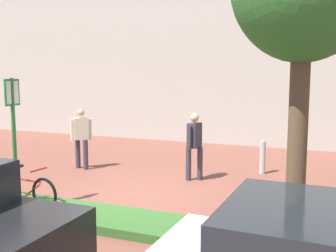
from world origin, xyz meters
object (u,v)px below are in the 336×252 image
at_px(person_suited_navy, 194,142).
at_px(person_shirt_white, 81,135).
at_px(bike_at_sign, 26,189).
at_px(bollard_steel, 263,157).
at_px(parking_sign_post, 14,125).

height_order(person_suited_navy, person_shirt_white, same).
xyz_separation_m(bike_at_sign, person_suited_navy, (2.55, 3.25, 0.63)).
distance_m(bollard_steel, person_suited_navy, 2.08).
distance_m(bike_at_sign, person_shirt_white, 3.38).
height_order(bike_at_sign, person_suited_navy, person_suited_navy).
xyz_separation_m(parking_sign_post, person_suited_navy, (2.58, 3.48, -0.73)).
distance_m(parking_sign_post, person_shirt_white, 3.61).
xyz_separation_m(bike_at_sign, bollard_steel, (4.05, 4.58, 0.10)).
height_order(bike_at_sign, person_shirt_white, person_shirt_white).
distance_m(parking_sign_post, bollard_steel, 6.43).
height_order(bike_at_sign, bollard_steel, bollard_steel).
relative_size(bollard_steel, person_suited_navy, 0.52).
bearing_deg(parking_sign_post, bike_at_sign, 82.20).
relative_size(bike_at_sign, bollard_steel, 1.86).
height_order(bollard_steel, person_shirt_white, person_shirt_white).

